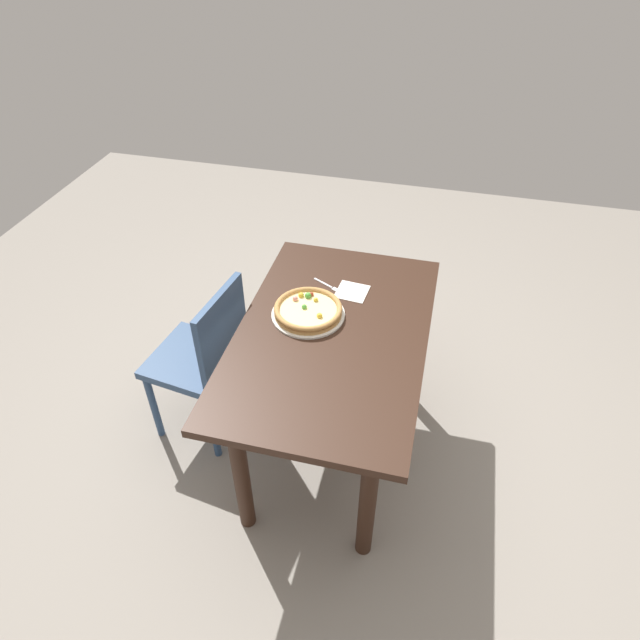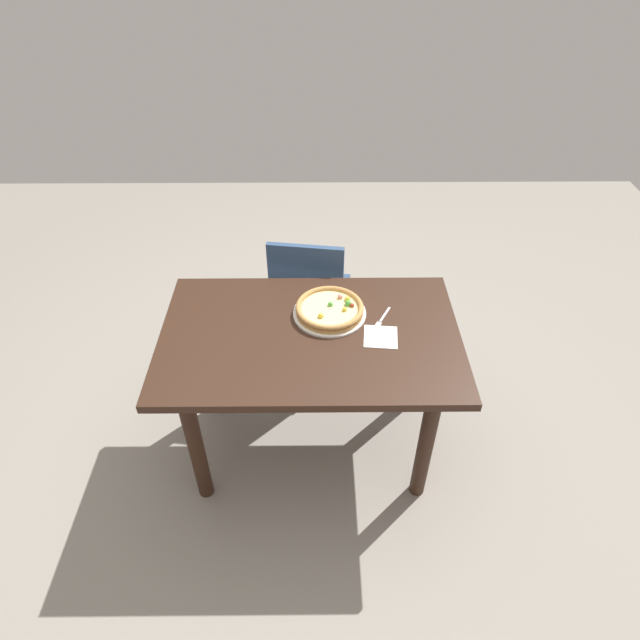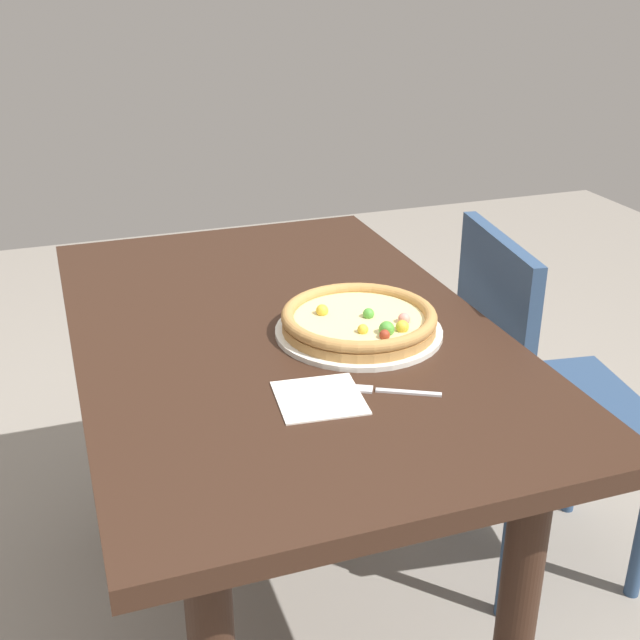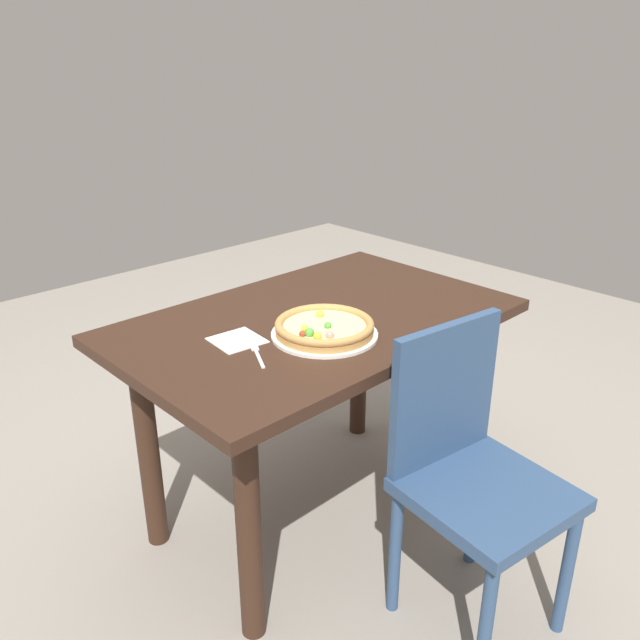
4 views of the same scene
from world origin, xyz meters
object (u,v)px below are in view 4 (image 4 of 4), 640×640
Objects in this scene: plate at (324,334)px; napkin at (237,340)px; fork at (257,353)px; chair_near at (471,469)px; dining_table at (316,351)px; pizza at (324,327)px.

plate reaches higher than napkin.
chair_near is at bearing -121.15° from fork.
fork is (-0.22, 0.05, -0.00)m from plate.
dining_table is at bearing -47.09° from fork.
chair_near is (0.01, -0.61, -0.15)m from dining_table.
fork is 0.11m from napkin.
dining_table is at bearing -4.91° from napkin.
chair_near is 0.68m from fork.
pizza reaches higher than napkin.
chair_near is 2.98× the size of pizza.
napkin is (-0.21, 0.15, -0.03)m from pizza.
chair_near reaches higher than dining_table.
fork is 1.10× the size of napkin.
plate is at bearing -71.00° from chair_near.
fork is at bearing 168.47° from pizza.
dining_table is 9.10× the size of napkin.
plate is at bearing -73.49° from fork.
pizza is at bearing -123.92° from dining_table.
plate is 0.03m from pizza.
napkin is (-0.21, 0.15, -0.00)m from plate.
chair_near is 0.76m from napkin.
pizza is (-0.00, -0.00, 0.03)m from plate.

